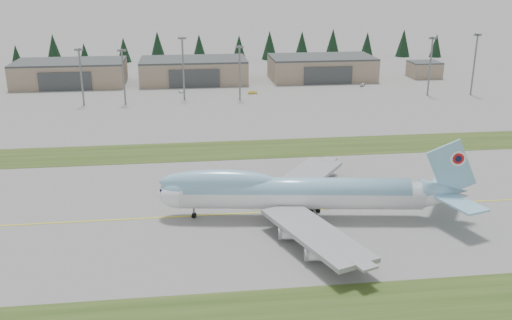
{
  "coord_description": "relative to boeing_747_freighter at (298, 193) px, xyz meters",
  "views": [
    {
      "loc": [
        -18.79,
        -112.32,
        50.64
      ],
      "look_at": [
        -3.32,
        11.96,
        8.0
      ],
      "focal_mm": 40.0,
      "sensor_mm": 36.0,
      "label": 1
    }
  ],
  "objects": [
    {
      "name": "floodlight_masts",
      "position": [
        8.38,
        113.42,
        10.2
      ],
      "size": [
        159.75,
        9.36,
        24.99
      ],
      "color": "slate",
      "rests_on": "ground"
    },
    {
      "name": "hangar_left",
      "position": [
        -73.53,
        153.6,
        -0.42
      ],
      "size": [
        48.0,
        26.6,
        10.8
      ],
      "color": "gray",
      "rests_on": "ground"
    },
    {
      "name": "service_vehicle_c",
      "position": [
        55.87,
        134.78,
        -5.81
      ],
      "size": [
        3.43,
        4.35,
        1.18
      ],
      "primitive_type": "imported",
      "rotation": [
        0.0,
        0.0,
        -0.51
      ],
      "color": "#A9AAAE",
      "rests_on": "ground"
    },
    {
      "name": "service_vehicle_a",
      "position": [
        -24.67,
        130.94,
        -5.81
      ],
      "size": [
        2.38,
        3.57,
        1.13
      ],
      "primitive_type": "imported",
      "rotation": [
        0.0,
        0.0,
        0.35
      ],
      "color": "white",
      "rests_on": "ground"
    },
    {
      "name": "taxiway_line_main",
      "position": [
        -3.53,
        3.7,
        -5.81
      ],
      "size": [
        400.0,
        0.4,
        0.02
      ],
      "primitive_type": "cube",
      "color": "yellow",
      "rests_on": "ground"
    },
    {
      "name": "hangar_center",
      "position": [
        -18.53,
        153.6,
        -0.42
      ],
      "size": [
        48.0,
        26.6,
        10.8
      ],
      "color": "gray",
      "rests_on": "ground"
    },
    {
      "name": "ground",
      "position": [
        -3.53,
        3.7,
        -5.81
      ],
      "size": [
        7000.0,
        7000.0,
        0.0
      ],
      "primitive_type": "plane",
      "color": "slate",
      "rests_on": "ground"
    },
    {
      "name": "hangar_right",
      "position": [
        41.47,
        153.6,
        -0.42
      ],
      "size": [
        48.0,
        26.6,
        10.8
      ],
      "color": "gray",
      "rests_on": "ground"
    },
    {
      "name": "grass_strip_near",
      "position": [
        -3.53,
        -34.3,
        -5.81
      ],
      "size": [
        400.0,
        14.0,
        0.08
      ],
      "primitive_type": "cube",
      "color": "#2C4117",
      "rests_on": "ground"
    },
    {
      "name": "grass_strip_far",
      "position": [
        -3.53,
        48.7,
        -5.81
      ],
      "size": [
        400.0,
        18.0,
        0.08
      ],
      "primitive_type": "cube",
      "color": "#2C4117",
      "rests_on": "ground"
    },
    {
      "name": "control_shed",
      "position": [
        91.47,
        151.7,
        -2.01
      ],
      "size": [
        14.0,
        12.0,
        7.6
      ],
      "color": "gray",
      "rests_on": "ground"
    },
    {
      "name": "boeing_747_freighter",
      "position": [
        0.0,
        0.0,
        0.0
      ],
      "size": [
        67.17,
        57.25,
        17.62
      ],
      "rotation": [
        0.0,
        0.0,
        -0.14
      ],
      "color": "white",
      "rests_on": "ground"
    },
    {
      "name": "service_vehicle_b",
      "position": [
        5.24,
        124.59,
        -5.81
      ],
      "size": [
        4.15,
        2.03,
        1.31
      ],
      "primitive_type": "imported",
      "rotation": [
        0.0,
        0.0,
        1.73
      ],
      "color": "gold",
      "rests_on": "ground"
    },
    {
      "name": "conifer_belt",
      "position": [
        7.56,
        216.27,
        1.77
      ],
      "size": [
        264.65,
        15.49,
        16.77
      ],
      "color": "black",
      "rests_on": "ground"
    }
  ]
}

